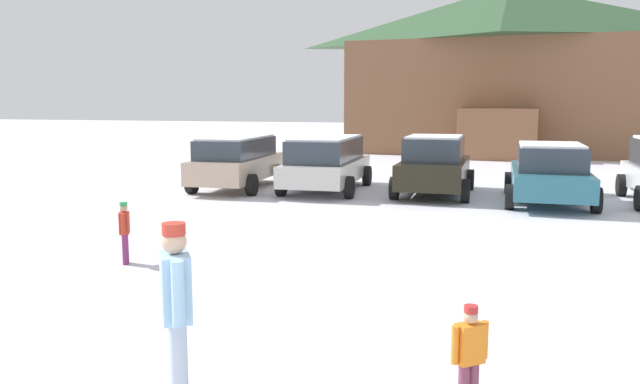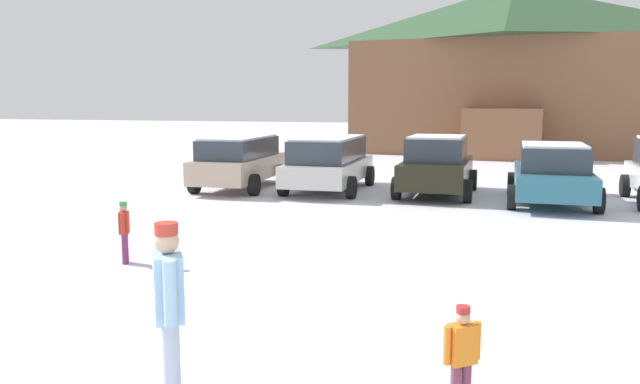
{
  "view_description": "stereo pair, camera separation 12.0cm",
  "coord_description": "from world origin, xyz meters",
  "views": [
    {
      "loc": [
        2.29,
        -2.86,
        2.67
      ],
      "look_at": [
        -1.12,
        8.32,
        1.0
      ],
      "focal_mm": 35.0,
      "sensor_mm": 36.0,
      "label": 1
    },
    {
      "loc": [
        2.4,
        -2.82,
        2.67
      ],
      "look_at": [
        -1.12,
        8.32,
        1.0
      ],
      "focal_mm": 35.0,
      "sensor_mm": 36.0,
      "label": 2
    }
  ],
  "objects": [
    {
      "name": "parked_black_sedan",
      "position": [
        0.21,
        15.42,
        0.87
      ],
      "size": [
        2.19,
        4.18,
        1.74
      ],
      "color": "black",
      "rests_on": "ground"
    },
    {
      "name": "parked_teal_hatchback",
      "position": [
        3.34,
        14.86,
        0.82
      ],
      "size": [
        2.3,
        4.8,
        1.61
      ],
      "color": "#2C6D81",
      "rests_on": "ground"
    },
    {
      "name": "ski_lodge",
      "position": [
        1.94,
        32.46,
        4.46
      ],
      "size": [
        16.8,
        10.09,
        8.79
      ],
      "color": "brown",
      "rests_on": "ground"
    },
    {
      "name": "skier_child_in_red_jacket",
      "position": [
        -3.79,
        5.93,
        0.59
      ],
      "size": [
        0.25,
        0.35,
        1.05
      ],
      "color": "#792D62",
      "rests_on": "ground"
    },
    {
      "name": "parked_silver_wagon",
      "position": [
        -3.05,
        15.36,
        0.9
      ],
      "size": [
        2.39,
        4.82,
        1.65
      ],
      "color": "beige",
      "rests_on": "ground"
    },
    {
      "name": "skier_adult_in_blue_parka",
      "position": [
        -0.41,
        1.73,
        0.94
      ],
      "size": [
        0.42,
        0.53,
        1.67
      ],
      "color": "#A7BACF",
      "rests_on": "ground"
    },
    {
      "name": "skier_child_in_orange_jacket",
      "position": [
        2.03,
        2.33,
        0.56
      ],
      "size": [
        0.29,
        0.26,
        0.99
      ],
      "color": "#773B54",
      "rests_on": "ground"
    },
    {
      "name": "parked_beige_suv",
      "position": [
        -5.85,
        14.99,
        0.89
      ],
      "size": [
        2.33,
        4.66,
        1.64
      ],
      "color": "tan",
      "rests_on": "ground"
    }
  ]
}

